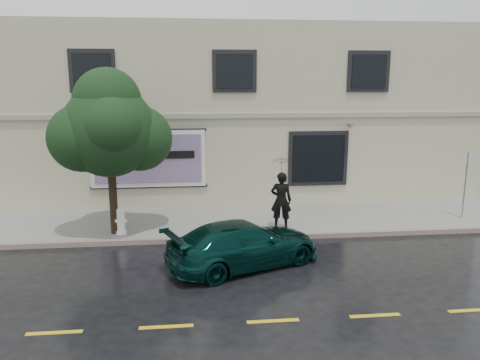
{
  "coord_description": "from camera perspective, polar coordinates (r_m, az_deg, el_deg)",
  "views": [
    {
      "loc": [
        -1.61,
        -12.25,
        4.94
      ],
      "look_at": [
        -0.09,
        2.2,
        1.78
      ],
      "focal_mm": 35.0,
      "sensor_mm": 36.0,
      "label": 1
    }
  ],
  "objects": [
    {
      "name": "road_marking",
      "position": [
        10.18,
        4.04,
        -16.77
      ],
      "size": [
        19.0,
        0.12,
        0.01
      ],
      "primitive_type": "cube",
      "color": "gold",
      "rests_on": "ground"
    },
    {
      "name": "curb",
      "position": [
        14.68,
        0.65,
        -7.09
      ],
      "size": [
        20.0,
        0.18,
        0.16
      ],
      "primitive_type": "cube",
      "color": "slate",
      "rests_on": "ground"
    },
    {
      "name": "sign_pole",
      "position": [
        17.95,
        25.81,
        0.18
      ],
      "size": [
        0.27,
        0.11,
        2.31
      ],
      "rotation": [
        0.0,
        0.0,
        -0.34
      ],
      "color": "gray",
      "rests_on": "sidewalk"
    },
    {
      "name": "ground",
      "position": [
        13.31,
        1.4,
        -9.52
      ],
      "size": [
        90.0,
        90.0,
        0.0
      ],
      "primitive_type": "plane",
      "color": "black",
      "rests_on": "ground"
    },
    {
      "name": "umbrella",
      "position": [
        14.93,
        5.12,
        2.22
      ],
      "size": [
        1.08,
        1.08,
        0.67
      ],
      "primitive_type": "imported",
      "rotation": [
        0.0,
        0.0,
        -0.22
      ],
      "color": "black",
      "rests_on": "pedestrian"
    },
    {
      "name": "sidewalk",
      "position": [
        16.33,
        -0.06,
        -5.06
      ],
      "size": [
        20.0,
        3.5,
        0.15
      ],
      "primitive_type": "cube",
      "color": "gray",
      "rests_on": "ground"
    },
    {
      "name": "pedestrian",
      "position": [
        15.2,
        5.03,
        -2.48
      ],
      "size": [
        0.76,
        0.58,
        1.86
      ],
      "primitive_type": "imported",
      "rotation": [
        0.0,
        0.0,
        2.92
      ],
      "color": "black",
      "rests_on": "sidewalk"
    },
    {
      "name": "building",
      "position": [
        21.36,
        -1.67,
        8.4
      ],
      "size": [
        20.0,
        8.12,
        7.0
      ],
      "color": "beige",
      "rests_on": "ground"
    },
    {
      "name": "car",
      "position": [
        12.6,
        0.48,
        -7.82
      ],
      "size": [
        4.61,
        3.38,
        1.23
      ],
      "primitive_type": "imported",
      "rotation": [
        0.0,
        0.0,
        1.98
      ],
      "color": "#072C26",
      "rests_on": "ground"
    },
    {
      "name": "fire_hydrant",
      "position": [
        15.18,
        -14.31,
        -4.85
      ],
      "size": [
        0.36,
        0.33,
        0.87
      ],
      "rotation": [
        0.0,
        0.0,
        -0.03
      ],
      "color": "white",
      "rests_on": "sidewalk"
    },
    {
      "name": "billboard",
      "position": [
        17.49,
        -11.14,
        2.54
      ],
      "size": [
        4.3,
        0.16,
        2.2
      ],
      "color": "white",
      "rests_on": "ground"
    },
    {
      "name": "street_tree",
      "position": [
        14.74,
        -15.66,
        5.78
      ],
      "size": [
        2.83,
        2.83,
        4.66
      ],
      "color": "black",
      "rests_on": "sidewalk"
    }
  ]
}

